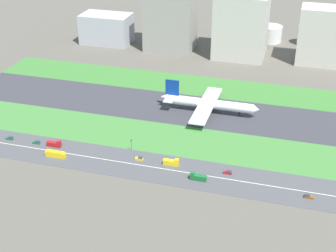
{
  "coord_description": "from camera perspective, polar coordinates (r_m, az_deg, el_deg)",
  "views": [
    {
      "loc": [
        84.43,
        -284.92,
        142.83
      ],
      "look_at": [
        11.43,
        -36.5,
        6.0
      ],
      "focal_mm": 53.12,
      "sensor_mm": 36.0,
      "label": 1
    }
  ],
  "objects": [
    {
      "name": "runway",
      "position": [
        329.69,
        -0.12,
        2.19
      ],
      "size": [
        280.0,
        46.0,
        0.1
      ],
      "primitive_type": "cube",
      "color": "#38383D",
      "rests_on": "ground_plane"
    },
    {
      "name": "truck_2",
      "position": [
        266.09,
        0.4,
        -4.19
      ],
      "size": [
        8.4,
        2.5,
        4.0
      ],
      "color": "yellow",
      "rests_on": "highway"
    },
    {
      "name": "car_2",
      "position": [
        261.08,
        6.91,
        -5.3
      ],
      "size": [
        4.4,
        1.8,
        2.0
      ],
      "color": "#B2191E",
      "rests_on": "highway"
    },
    {
      "name": "airliner",
      "position": [
        321.17,
        4.49,
        2.59
      ],
      "size": [
        65.0,
        56.0,
        19.7
      ],
      "color": "white",
      "rests_on": "runway"
    },
    {
      "name": "car_1",
      "position": [
        271.25,
        -3.28,
        -3.74
      ],
      "size": [
        4.4,
        1.8,
        2.0
      ],
      "color": "yellow",
      "rests_on": "highway"
    },
    {
      "name": "cargo_warehouse",
      "position": [
        416.89,
        17.97,
        9.75
      ],
      "size": [
        46.66,
        25.53,
        45.34
      ],
      "primitive_type": "cube",
      "color": "beige",
      "rests_on": "ground_plane"
    },
    {
      "name": "traffic_light",
      "position": [
        278.27,
        -4.23,
        -2.09
      ],
      "size": [
        0.36,
        0.5,
        7.2
      ],
      "color": "#4C4C51",
      "rests_on": "highway"
    },
    {
      "name": "car_4",
      "position": [
        251.1,
        15.83,
        -7.79
      ],
      "size": [
        4.4,
        1.8,
        2.0
      ],
      "rotation": [
        0.0,
        0.0,
        3.14
      ],
      "color": "brown",
      "rests_on": "highway"
    },
    {
      "name": "highway",
      "position": [
        269.12,
        -4.54,
        -4.29
      ],
      "size": [
        280.0,
        28.0,
        0.1
      ],
      "primitive_type": "cube",
      "color": "#4C4C4F",
      "rests_on": "ground_plane"
    },
    {
      "name": "hangar_building",
      "position": [
        430.88,
        0.27,
        12.35
      ],
      "size": [
        40.8,
        30.41,
        55.31
      ],
      "primitive_type": "cube",
      "color": "#9E998E",
      "rests_on": "ground_plane"
    },
    {
      "name": "truck_1",
      "position": [
        290.17,
        -12.9,
        -2.03
      ],
      "size": [
        8.4,
        2.5,
        4.0
      ],
      "color": "#B2191E",
      "rests_on": "highway"
    },
    {
      "name": "bus_0",
      "position": [
        280.01,
        -12.79,
        -3.15
      ],
      "size": [
        11.6,
        2.5,
        3.5
      ],
      "rotation": [
        0.0,
        0.0,
        3.14
      ],
      "color": "yellow",
      "rests_on": "highway"
    },
    {
      "name": "grass_median_south",
      "position": [
        294.98,
        -2.38,
        -1.12
      ],
      "size": [
        280.0,
        36.0,
        0.1
      ],
      "primitive_type": "cube",
      "color": "#427F38",
      "rests_on": "ground_plane"
    },
    {
      "name": "car_0",
      "position": [
        295.9,
        -14.84,
        -1.83
      ],
      "size": [
        4.4,
        1.8,
        2.0
      ],
      "color": "#19662D",
      "rests_on": "highway"
    },
    {
      "name": "fuel_tank_west",
      "position": [
        468.79,
        7.91,
        10.7
      ],
      "size": [
        20.89,
        20.89,
        13.24
      ],
      "primitive_type": "cylinder",
      "color": "silver",
      "rests_on": "ground_plane"
    },
    {
      "name": "highway_centerline",
      "position": [
        269.09,
        -4.54,
        -4.28
      ],
      "size": [
        266.0,
        0.5,
        0.01
      ],
      "primitive_type": "cube",
      "color": "silver",
      "rests_on": "highway"
    },
    {
      "name": "car_3",
      "position": [
        304.74,
        -17.69,
        -1.34
      ],
      "size": [
        4.4,
        1.8,
        2.0
      ],
      "color": "#19662D",
      "rests_on": "highway"
    },
    {
      "name": "fuel_tank_centre",
      "position": [
        465.47,
        11.63,
        10.34
      ],
      "size": [
        21.12,
        21.12,
        14.23
      ],
      "primitive_type": "cylinder",
      "color": "silver",
      "rests_on": "ground_plane"
    },
    {
      "name": "terminal_building",
      "position": [
        454.37,
        -7.07,
        11.03
      ],
      "size": [
        43.49,
        26.23,
        25.76
      ],
      "primitive_type": "cube",
      "color": "#B2B2B7",
      "rests_on": "ground_plane"
    },
    {
      "name": "fuel_tank_east",
      "position": [
        463.92,
        15.71,
        9.94
      ],
      "size": [
        17.26,
        17.26,
        16.22
      ],
      "primitive_type": "cylinder",
      "color": "silver",
      "rests_on": "ground_plane"
    },
    {
      "name": "ground_plane",
      "position": [
        329.71,
        -0.12,
        2.18
      ],
      "size": [
        800.0,
        800.0,
        0.0
      ],
      "primitive_type": "plane",
      "color": "#5B564C"
    },
    {
      "name": "office_tower",
      "position": [
        419.27,
        8.4,
        11.37
      ],
      "size": [
        41.43,
        39.0,
        51.88
      ],
      "primitive_type": "cube",
      "color": "beige",
      "rests_on": "ground_plane"
    },
    {
      "name": "grass_median_north",
      "position": [
        365.7,
        1.71,
        4.86
      ],
      "size": [
        280.0,
        36.0,
        0.1
      ],
      "primitive_type": "cube",
      "color": "#3D7A33",
      "rests_on": "ground_plane"
    },
    {
      "name": "truck_0",
      "position": [
        254.48,
        3.45,
        -5.89
      ],
      "size": [
        8.4,
        2.5,
        4.0
      ],
      "rotation": [
        0.0,
        0.0,
        3.14
      ],
      "color": "#19662D",
      "rests_on": "highway"
    }
  ]
}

